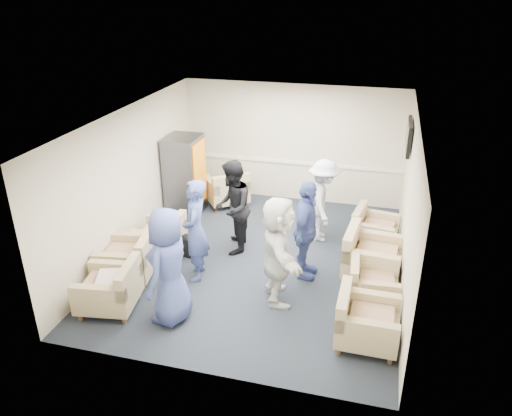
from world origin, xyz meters
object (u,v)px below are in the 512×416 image
(armchair_left_near, at_px, (112,290))
(person_front_right, at_px, (278,250))
(armchair_right_far, at_px, (372,230))
(person_mid_right, at_px, (306,230))
(person_mid_left, at_px, (195,230))
(person_back_left, at_px, (232,207))
(person_back_right, at_px, (323,201))
(armchair_right_near, at_px, (363,322))
(armchair_left_far, at_px, (162,237))
(armchair_right_midfar, at_px, (369,258))
(armchair_corner, at_px, (227,190))
(vending_machine, at_px, (185,176))
(person_front_left, at_px, (169,266))
(armchair_right_midnear, at_px, (370,285))
(armchair_left_mid, at_px, (131,259))

(armchair_left_near, xyz_separation_m, person_front_right, (2.44, 0.91, 0.56))
(armchair_right_far, distance_m, person_mid_right, 1.88)
(person_mid_left, distance_m, person_back_left, 1.11)
(person_back_right, relative_size, person_mid_right, 0.94)
(armchair_right_near, xyz_separation_m, person_back_right, (-1.01, 2.98, 0.49))
(person_front_right, bearing_deg, person_back_left, 21.10)
(armchair_left_far, height_order, person_back_right, person_back_right)
(armchair_right_midfar, relative_size, person_back_right, 0.62)
(armchair_left_near, bearing_deg, armchair_right_far, 120.63)
(armchair_corner, bearing_deg, person_mid_right, 93.67)
(armchair_right_far, relative_size, person_front_right, 0.51)
(vending_machine, bearing_deg, armchair_left_near, -86.56)
(person_front_left, bearing_deg, armchair_left_far, -144.80)
(armchair_right_midfar, height_order, vending_machine, vending_machine)
(person_front_left, bearing_deg, person_back_right, 156.61)
(armchair_left_far, height_order, person_front_left, person_front_left)
(armchair_right_near, height_order, person_back_right, person_back_right)
(armchair_right_near, xyz_separation_m, armchair_right_midfar, (-0.02, 1.78, 0.04))
(armchair_left_near, bearing_deg, person_mid_right, 113.36)
(armchair_left_far, distance_m, armchair_right_midnear, 3.92)
(armchair_right_near, bearing_deg, person_mid_right, 36.41)
(armchair_right_midfar, xyz_separation_m, vending_machine, (-4.05, 1.68, 0.50))
(armchair_left_far, bearing_deg, person_mid_left, 57.23)
(armchair_left_near, height_order, armchair_right_near, armchair_left_near)
(armchair_left_mid, bearing_deg, armchair_right_midfar, 95.34)
(armchair_right_near, bearing_deg, person_back_right, 19.46)
(vending_machine, relative_size, person_front_right, 0.97)
(person_back_right, bearing_deg, armchair_left_far, 104.33)
(armchair_left_mid, height_order, person_front_right, person_front_right)
(armchair_left_mid, xyz_separation_m, armchair_right_near, (4.00, -0.73, -0.01))
(armchair_left_near, distance_m, person_back_left, 2.66)
(armchair_left_near, relative_size, person_mid_left, 0.54)
(armchair_left_far, bearing_deg, armchair_corner, 169.37)
(armchair_right_midfar, bearing_deg, person_back_left, 88.36)
(armchair_right_near, relative_size, person_back_left, 0.48)
(person_mid_right, bearing_deg, person_mid_left, 108.65)
(person_mid_left, height_order, person_back_right, person_mid_left)
(armchair_left_near, height_order, person_mid_right, person_mid_right)
(person_front_left, relative_size, person_back_right, 1.11)
(armchair_right_far, xyz_separation_m, person_mid_left, (-2.88, -1.92, 0.58))
(person_mid_left, bearing_deg, armchair_left_near, -50.84)
(armchair_right_midfar, bearing_deg, person_front_right, 132.42)
(armchair_right_near, bearing_deg, person_back_left, 51.67)
(person_mid_left, relative_size, person_front_right, 1.00)
(person_back_right, bearing_deg, armchair_right_near, -172.14)
(armchair_right_far, height_order, person_back_left, person_back_left)
(person_front_right, bearing_deg, armchair_left_mid, 70.56)
(person_back_right, height_order, person_mid_right, person_mid_right)
(armchair_right_midnear, relative_size, vending_machine, 0.46)
(armchair_left_mid, bearing_deg, person_front_left, 42.43)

